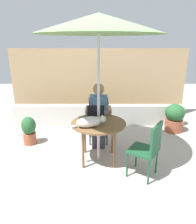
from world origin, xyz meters
TOP-DOWN VIEW (x-y plane):
  - ground_plane at (0.00, 0.00)m, footprint 14.00×14.00m
  - fence_back at (0.00, 2.37)m, footprint 4.65×0.08m
  - planter_wall_low at (0.00, 1.64)m, footprint 4.19×0.20m
  - patio_table at (0.00, 0.00)m, footprint 0.91×0.91m
  - patio_umbrella at (0.00, 0.00)m, footprint 1.92×1.92m
  - chair_occupied at (0.00, 0.81)m, footprint 0.40×0.40m
  - chair_empty at (0.74, -0.49)m, footprint 0.55×0.55m
  - person_seated at (0.00, 0.65)m, footprint 0.48×0.48m
  - laptop at (-0.05, 0.21)m, footprint 0.31×0.26m
  - cat at (-0.13, -0.18)m, footprint 0.64×0.30m
  - potted_plant_near_fence at (1.74, 1.24)m, footprint 0.43×0.43m
  - potted_plant_by_chair at (0.11, 1.74)m, footprint 0.34×0.34m
  - potted_plant_corner at (-1.39, 0.62)m, footprint 0.28×0.28m

SIDE VIEW (x-z plane):
  - ground_plane at x=0.00m, z-range 0.00..0.00m
  - planter_wall_low at x=0.00m, z-range 0.00..0.51m
  - potted_plant_corner at x=-1.39m, z-range 0.01..0.58m
  - potted_plant_near_fence at x=1.74m, z-range 0.01..0.67m
  - potted_plant_by_chair at x=0.11m, z-range 0.03..0.67m
  - chair_occupied at x=0.00m, z-range 0.08..0.96m
  - chair_empty at x=0.74m, z-range 0.08..0.96m
  - patio_table at x=0.00m, z-range 0.28..0.99m
  - person_seated at x=0.00m, z-range 0.08..1.30m
  - laptop at x=-0.05m, z-range 0.66..0.87m
  - cat at x=-0.13m, z-range 0.70..0.87m
  - fence_back at x=0.00m, z-range 0.00..1.82m
  - patio_umbrella at x=0.00m, z-range 1.03..3.40m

